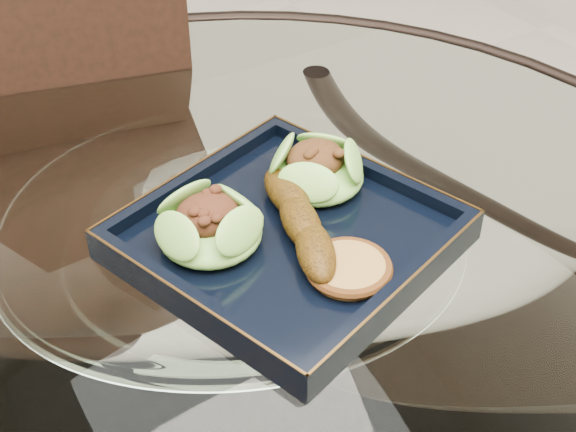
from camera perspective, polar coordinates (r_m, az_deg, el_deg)
dining_table at (r=0.89m, az=-3.49°, el=-11.34°), size 1.13×1.13×0.77m
dining_chair at (r=1.14m, az=-14.25°, el=-4.36°), size 0.49×0.49×0.93m
navy_plate at (r=0.78m, az=0.00°, el=-1.73°), size 0.34×0.34×0.02m
lettuce_wrap_left at (r=0.75m, az=-5.58°, el=-0.86°), size 0.11×0.11×0.04m
lettuce_wrap_right at (r=0.82m, az=2.05°, el=3.20°), size 0.13×0.13×0.03m
roasted_plantain at (r=0.76m, az=0.91°, el=-0.39°), size 0.08×0.17×0.03m
crumb_patty at (r=0.72m, az=4.33°, el=-3.78°), size 0.08×0.08×0.01m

